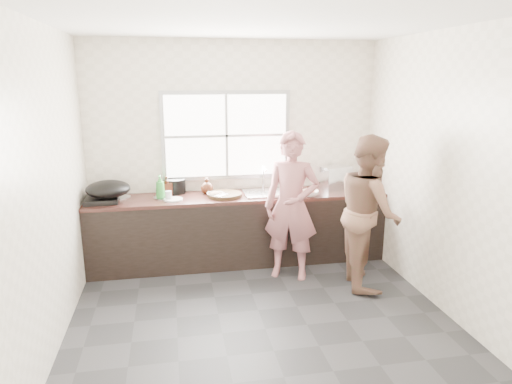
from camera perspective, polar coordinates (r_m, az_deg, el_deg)
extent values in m
cube|color=#2B2B2D|center=(4.70, 0.27, -14.60)|extent=(3.60, 3.20, 0.01)
cube|color=silver|center=(4.14, 0.32, 20.40)|extent=(3.60, 3.20, 0.01)
cube|color=silver|center=(5.77, -2.73, 5.13)|extent=(3.60, 0.01, 2.70)
cube|color=beige|center=(4.27, -24.25, 0.65)|extent=(0.01, 3.20, 2.70)
cube|color=beige|center=(4.88, 21.60, 2.48)|extent=(0.01, 3.20, 2.70)
cube|color=silver|center=(2.72, 6.73, -5.43)|extent=(3.60, 0.01, 2.70)
cube|color=black|center=(5.70, -2.18, -4.74)|extent=(3.60, 0.62, 0.82)
cube|color=#341A15|center=(5.57, -2.22, -0.55)|extent=(3.60, 0.64, 0.04)
cube|color=silver|center=(5.63, 1.30, -0.14)|extent=(0.55, 0.45, 0.02)
cylinder|color=silver|center=(5.78, 0.90, 1.73)|extent=(0.02, 0.02, 0.30)
cube|color=#9EA0A5|center=(5.72, -3.73, 7.06)|extent=(1.60, 0.05, 1.10)
cube|color=white|center=(5.69, -3.70, 7.02)|extent=(1.50, 0.01, 1.00)
imported|color=#AE686C|center=(5.17, 4.44, -2.37)|extent=(0.68, 0.58, 1.58)
imported|color=brown|center=(5.11, 13.96, -2.37)|extent=(0.76, 0.91, 1.68)
cylinder|color=#312213|center=(5.50, -3.95, -0.35)|extent=(0.48, 0.48, 0.04)
cube|color=#B8BCBF|center=(5.41, -4.27, -0.35)|extent=(0.19, 0.19, 0.01)
imported|color=silver|center=(5.49, -5.13, -0.34)|extent=(0.20, 0.20, 0.05)
imported|color=white|center=(5.54, 6.73, -0.21)|extent=(0.21, 0.21, 0.05)
imported|color=white|center=(5.44, 2.61, -0.38)|extent=(0.23, 0.23, 0.06)
cylinder|color=black|center=(5.71, -10.04, 0.74)|extent=(0.32, 0.32, 0.18)
cylinder|color=silver|center=(5.41, -10.31, -0.92)|extent=(0.23, 0.23, 0.02)
imported|color=#2D8B33|center=(5.48, -11.89, 0.64)|extent=(0.14, 0.14, 0.28)
imported|color=#3D1A0F|center=(5.61, -11.10, 0.64)|extent=(0.13, 0.13, 0.22)
imported|color=#411E10|center=(5.64, -6.16, 0.72)|extent=(0.18, 0.18, 0.18)
cylinder|color=silver|center=(5.41, -10.88, -0.44)|extent=(0.09, 0.09, 0.11)
cube|color=black|center=(5.53, -18.76, -0.90)|extent=(0.40, 0.40, 0.06)
ellipsoid|color=black|center=(5.47, -18.01, 0.36)|extent=(0.50, 0.50, 0.19)
cube|color=silver|center=(5.94, 9.71, 1.82)|extent=(0.46, 0.39, 0.29)
cylinder|color=silver|center=(5.68, -16.54, -0.59)|extent=(0.30, 0.30, 0.01)
cylinder|color=#B8B9BF|center=(5.53, -11.38, -0.65)|extent=(0.27, 0.27, 0.01)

